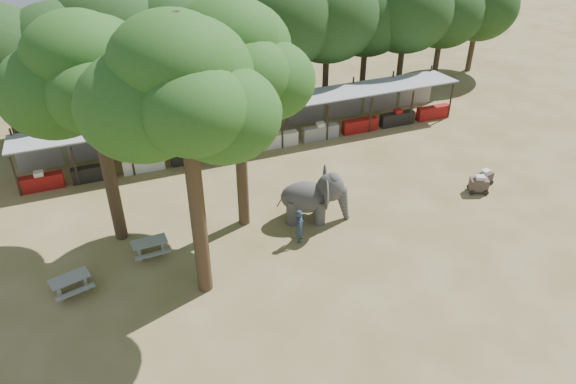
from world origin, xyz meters
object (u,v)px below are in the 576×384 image
object	(u,v)px
yard_tree_back	(232,60)
yard_tree_center	(179,91)
cart_front	(479,184)
yard_tree_left	(86,78)
elephant	(314,196)
picnic_table_near	(70,283)
cart_back	(485,177)
handler	(300,226)
picnic_table_far	(150,246)

from	to	relation	value
yard_tree_back	yard_tree_center	bearing A→B (deg)	-126.86
cart_front	yard_tree_left	bearing A→B (deg)	-167.14
elephant	cart_front	world-z (taller)	elephant
picnic_table_near	cart_front	world-z (taller)	cart_front
picnic_table_near	cart_back	xyz separation A→B (m)	(22.12, 0.90, -0.07)
yard_tree_left	elephant	distance (m)	11.95
cart_front	cart_back	xyz separation A→B (m)	(0.78, 0.51, -0.04)
yard_tree_center	cart_front	size ratio (longest dim) A/B	9.75
cart_front	yard_tree_back	bearing A→B (deg)	-166.97
yard_tree_left	handler	size ratio (longest dim) A/B	6.16
cart_front	cart_back	world-z (taller)	cart_front
yard_tree_center	handler	xyz separation A→B (m)	(5.22, 1.42, -8.31)
yard_tree_left	yard_tree_back	size ratio (longest dim) A/B	0.97
yard_tree_center	elephant	bearing A→B (deg)	23.49
picnic_table_far	yard_tree_left	bearing A→B (deg)	117.91
yard_tree_back	cart_front	distance (m)	15.42
yard_tree_back	cart_back	distance (m)	16.05
yard_tree_back	picnic_table_near	world-z (taller)	yard_tree_back
yard_tree_center	cart_back	distance (m)	19.08
yard_tree_back	elephant	world-z (taller)	yard_tree_back
handler	cart_front	xyz separation A→B (m)	(10.78, 0.54, -0.39)
picnic_table_far	yard_tree_center	bearing A→B (deg)	-62.32
picnic_table_near	cart_front	bearing A→B (deg)	-14.39
yard_tree_left	picnic_table_far	xyz separation A→B (m)	(1.26, -2.09, -7.67)
yard_tree_back	picnic_table_near	distance (m)	11.81
elephant	yard_tree_left	bearing A→B (deg)	-171.81
picnic_table_far	handler	bearing A→B (deg)	-15.29
yard_tree_left	elephant	size ratio (longest dim) A/B	3.00
handler	yard_tree_left	bearing A→B (deg)	91.79
picnic_table_near	cart_front	distance (m)	21.34
yard_tree_left	yard_tree_back	world-z (taller)	yard_tree_back
handler	picnic_table_near	size ratio (longest dim) A/B	0.91
yard_tree_left	cart_front	bearing A→B (deg)	-9.10
yard_tree_left	yard_tree_center	distance (m)	5.92
picnic_table_far	cart_back	distance (m)	18.53
yard_tree_center	cart_back	world-z (taller)	yard_tree_center
yard_tree_center	handler	bearing A→B (deg)	15.19
handler	picnic_table_far	bearing A→B (deg)	103.24
yard_tree_center	handler	world-z (taller)	yard_tree_center
cart_back	cart_front	bearing A→B (deg)	-161.11
yard_tree_back	handler	xyz separation A→B (m)	(2.22, -2.58, -7.65)
handler	yard_tree_center	bearing A→B (deg)	130.54
elephant	cart_back	distance (m)	10.26
yard_tree_left	cart_front	world-z (taller)	yard_tree_left
yard_tree_back	picnic_table_far	size ratio (longest dim) A/B	6.72
yard_tree_center	elephant	size ratio (longest dim) A/B	3.27
handler	picnic_table_far	size ratio (longest dim) A/B	1.06
yard_tree_back	picnic_table_near	bearing A→B (deg)	-163.79
elephant	cart_front	size ratio (longest dim) A/B	2.98
yard_tree_back	cart_back	world-z (taller)	yard_tree_back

